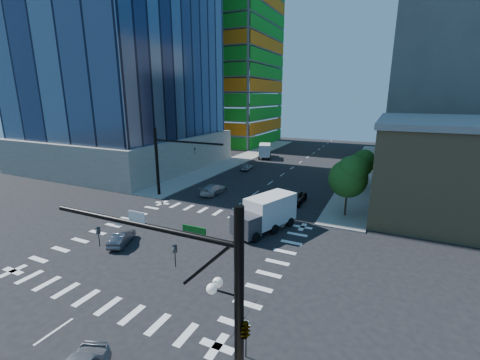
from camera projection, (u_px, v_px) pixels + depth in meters
The scene contains 18 objects.
ground at pixel (179, 246), 28.85m from camera, with size 160.00×160.00×0.00m, color black.
road_markings at pixel (179, 246), 28.85m from camera, with size 20.00×20.00×0.01m, color silver.
sidewalk_ne at pixel (365, 170), 58.67m from camera, with size 5.00×60.00×0.15m, color gray.
sidewalk_nw at pixel (241, 159), 68.99m from camera, with size 5.00×60.00×0.15m, color gray.
construction_building at pixel (226, 53), 88.14m from camera, with size 25.16×34.50×70.60m.
commercial_building at pixel (472, 167), 36.44m from camera, with size 20.50×22.50×10.60m.
bg_building_ne at pixel (458, 91), 62.30m from camera, with size 24.00×30.00×28.00m, color #5F5A56.
signal_mast_se at pixel (219, 298), 13.15m from camera, with size 10.51×2.48×9.00m.
signal_mast_nw at pixel (166, 156), 41.65m from camera, with size 10.20×0.40×9.00m.
tree_south at pixel (349, 176), 34.62m from camera, with size 4.16×4.16×6.82m.
tree_north at pixel (362, 163), 45.17m from camera, with size 3.54×3.52×5.78m.
no_parking_sign at pixel (246, 334), 16.21m from camera, with size 0.30×0.06×2.20m.
car_nb_far at pixel (294, 198), 40.29m from camera, with size 2.29×4.96×1.38m, color black.
car_sb_near at pixel (214, 189), 44.05m from camera, with size 1.94×4.78×1.39m, color silver.
car_sb_mid at pixel (247, 166), 58.57m from camera, with size 1.55×3.86×1.31m, color #9B9EA2.
car_sb_cross at pixel (122, 238), 29.10m from camera, with size 1.29×3.69×1.21m, color #525156.
box_truck_near at pixel (263, 217), 31.71m from camera, with size 4.87×7.11×3.44m.
box_truck_far at pixel (265, 151), 70.33m from camera, with size 4.28×6.39×3.09m.
Camera 1 is at (16.27, -21.53, 13.03)m, focal length 24.00 mm.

